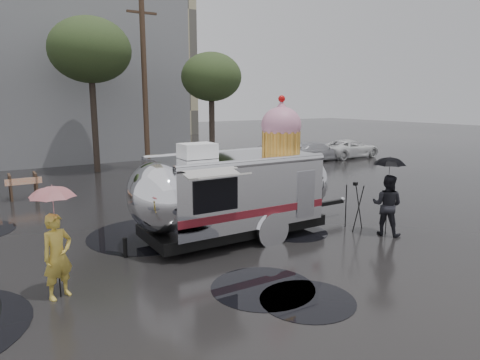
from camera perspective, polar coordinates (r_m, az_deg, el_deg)
ground at (r=10.85m, az=0.78°, el=-10.12°), size 120.00×120.00×0.00m
puddles at (r=10.80m, az=-17.39°, el=-10.71°), size 11.66×10.76×0.01m
utility_pole at (r=23.92m, az=-12.59°, el=12.26°), size 1.60×0.28×9.00m
tree_mid at (r=24.30m, az=-19.36°, el=15.96°), size 4.20×4.20×8.03m
tree_right at (r=24.44m, az=-3.84°, el=13.47°), size 3.36×3.36×6.42m
parked_cars at (r=27.01m, az=8.22°, el=3.89°), size 13.20×1.90×1.50m
airstream_trailer at (r=12.01m, az=-0.41°, el=-0.99°), size 7.54×2.86×4.06m
person_left at (r=9.17m, az=-23.15°, el=-9.31°), size 0.73×0.62×1.70m
umbrella_pink at (r=8.88m, az=-23.65°, el=-2.86°), size 1.06×1.06×2.27m
person_right at (r=12.96m, az=19.02°, el=-3.17°), size 0.80×0.97×1.76m
umbrella_black at (r=12.77m, az=19.30°, el=1.37°), size 1.09×1.09×2.30m
tripod at (r=13.25m, az=15.02°, el=-2.80°), size 0.57×0.59×1.45m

